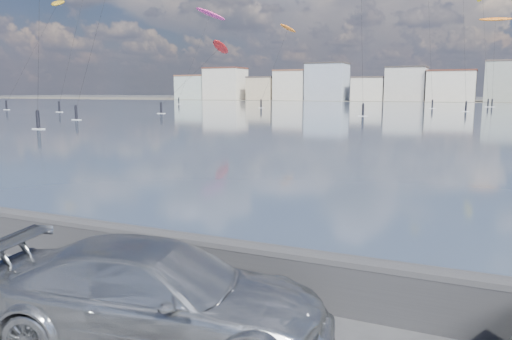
# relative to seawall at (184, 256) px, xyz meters

# --- Properties ---
(bay_water) EXTENTS (500.00, 177.00, 0.00)m
(bay_water) POSITION_rel_seawall_xyz_m (0.00, 88.80, -0.58)
(bay_water) COLOR #3A4C64
(bay_water) RESTS_ON ground
(far_shore_strip) EXTENTS (500.00, 60.00, 0.00)m
(far_shore_strip) POSITION_rel_seawall_xyz_m (0.00, 197.30, -0.57)
(far_shore_strip) COLOR #4C473D
(far_shore_strip) RESTS_ON ground
(seawall) EXTENTS (400.00, 0.36, 1.08)m
(seawall) POSITION_rel_seawall_xyz_m (0.00, 0.00, 0.00)
(seawall) COLOR #28282B
(seawall) RESTS_ON ground
(far_buildings) EXTENTS (240.79, 13.26, 14.60)m
(far_buildings) POSITION_rel_seawall_xyz_m (1.31, 183.30, 5.44)
(far_buildings) COLOR #B7C6BC
(far_buildings) RESTS_ON ground
(car_silver) EXTENTS (5.73, 3.29, 1.56)m
(car_silver) POSITION_rel_seawall_xyz_m (0.95, -2.22, 0.20)
(car_silver) COLOR #B2B5B8
(car_silver) RESTS_ON ground
(kitesurfer_0) EXTENTS (5.95, 19.83, 13.42)m
(kitesurfer_0) POSITION_rel_seawall_xyz_m (-41.44, 77.60, 11.26)
(kitesurfer_0) COLOR red
(kitesurfer_0) RESTS_ON ground
(kitesurfer_6) EXTENTS (3.23, 17.86, 19.93)m
(kitesurfer_6) POSITION_rel_seawall_xyz_m (-39.28, 107.84, 17.75)
(kitesurfer_6) COLOR orange
(kitesurfer_6) RESTS_ON ground
(kitesurfer_8) EXTENTS (6.96, 15.87, 23.79)m
(kitesurfer_8) POSITION_rel_seawall_xyz_m (-79.34, 74.84, 21.27)
(kitesurfer_8) COLOR #BF8C19
(kitesurfer_8) RESTS_ON ground
(kitesurfer_9) EXTENTS (8.58, 15.76, 22.57)m
(kitesurfer_9) POSITION_rel_seawall_xyz_m (6.30, 136.35, 20.85)
(kitesurfer_9) COLOR orange
(kitesurfer_9) RESTS_ON ground
(kitesurfer_15) EXTENTS (10.56, 15.70, 29.55)m
(kitesurfer_15) POSITION_rel_seawall_xyz_m (-71.70, 127.39, 25.83)
(kitesurfer_15) COLOR #E5338C
(kitesurfer_15) RESTS_ON ground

